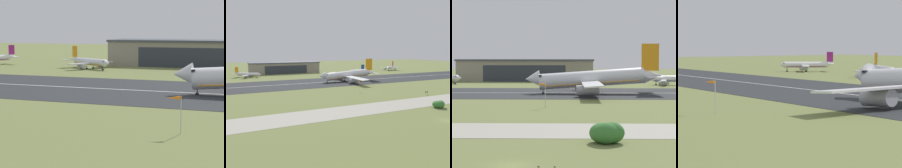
# 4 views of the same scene
# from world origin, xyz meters

# --- Properties ---
(ground_plane) EXTENTS (739.10, 739.10, 0.00)m
(ground_plane) POSITION_xyz_m (0.00, 50.28, 0.00)
(ground_plane) COLOR olive
(runway_strip) EXTENTS (499.10, 46.57, 0.06)m
(runway_strip) POSITION_xyz_m (0.00, 100.57, 0.03)
(runway_strip) COLOR #2B2D30
(runway_strip) RESTS_ON ground_plane
(runway_centreline) EXTENTS (449.19, 0.70, 0.01)m
(runway_centreline) POSITION_xyz_m (0.00, 100.57, 0.07)
(runway_centreline) COLOR silver
(runway_centreline) RESTS_ON runway_strip
(hangar_building) EXTENTS (70.26, 26.51, 11.28)m
(hangar_building) POSITION_xyz_m (-17.86, 183.23, 5.66)
(hangar_building) COLOR gray
(hangar_building) RESTS_ON ground_plane
(airplane_parked_east) EXTENTS (23.77, 20.78, 8.91)m
(airplane_parked_east) POSITION_xyz_m (-54.52, 154.45, 2.74)
(airplane_parked_east) COLOR silver
(airplane_parked_east) RESTS_ON ground_plane
(windsock_pole) EXTENTS (2.27, 1.31, 5.95)m
(windsock_pole) POSITION_xyz_m (-0.86, 56.50, 5.29)
(windsock_pole) COLOR #B7B7BC
(windsock_pole) RESTS_ON ground_plane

